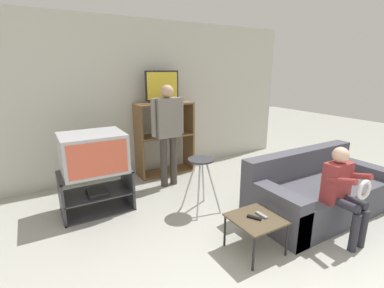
{
  "coord_description": "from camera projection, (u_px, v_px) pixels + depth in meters",
  "views": [
    {
      "loc": [
        -1.48,
        -0.88,
        1.81
      ],
      "look_at": [
        0.21,
        2.01,
        0.9
      ],
      "focal_mm": 26.0,
      "sensor_mm": 36.0,
      "label": 1
    }
  ],
  "objects": [
    {
      "name": "snack_table",
      "position": [
        256.0,
        221.0,
        2.78
      ],
      "size": [
        0.48,
        0.48,
        0.37
      ],
      "color": "brown",
      "rests_on": "ground_plane"
    },
    {
      "name": "television_main",
      "position": [
        93.0,
        153.0,
        3.5
      ],
      "size": [
        0.76,
        0.63,
        0.5
      ],
      "color": "#B2B2B7",
      "rests_on": "tv_stand"
    },
    {
      "name": "television_flat",
      "position": [
        162.0,
        88.0,
        4.61
      ],
      "size": [
        0.59,
        0.2,
        0.53
      ],
      "color": "black",
      "rests_on": "media_shelf"
    },
    {
      "name": "person_seated_child",
      "position": [
        343.0,
        187.0,
        2.93
      ],
      "size": [
        0.33,
        0.43,
        1.02
      ],
      "color": "#2D2D38",
      "rests_on": "ground_plane"
    },
    {
      "name": "media_shelf",
      "position": [
        165.0,
        138.0,
        4.85
      ],
      "size": [
        0.98,
        0.39,
        1.25
      ],
      "color": "brown",
      "rests_on": "ground_plane"
    },
    {
      "name": "person_standing_adult",
      "position": [
        168.0,
        126.0,
        4.24
      ],
      "size": [
        0.53,
        0.2,
        1.58
      ],
      "color": "#3D3833",
      "rests_on": "ground_plane"
    },
    {
      "name": "remote_control_black",
      "position": [
        254.0,
        218.0,
        2.75
      ],
      "size": [
        0.1,
        0.14,
        0.02
      ],
      "primitive_type": "cube",
      "rotation": [
        0.0,
        0.0,
        0.53
      ],
      "color": "black",
      "rests_on": "snack_table"
    },
    {
      "name": "tv_stand",
      "position": [
        96.0,
        191.0,
        3.63
      ],
      "size": [
        0.87,
        0.55,
        0.54
      ],
      "color": "#38383D",
      "rests_on": "ground_plane"
    },
    {
      "name": "couch",
      "position": [
        317.0,
        192.0,
        3.59
      ],
      "size": [
        1.9,
        0.89,
        0.76
      ],
      "color": "#4C4C56",
      "rests_on": "ground_plane"
    },
    {
      "name": "folding_stool",
      "position": [
        201.0,
        170.0,
        3.54
      ],
      "size": [
        0.38,
        0.42,
        0.72
      ],
      "color": "#B7B7BC",
      "rests_on": "ground_plane"
    },
    {
      "name": "remote_control_white",
      "position": [
        262.0,
        215.0,
        2.8
      ],
      "size": [
        0.04,
        0.14,
        0.02
      ],
      "primitive_type": "cube",
      "rotation": [
        0.0,
        0.0,
        0.01
      ],
      "color": "gray",
      "rests_on": "snack_table"
    },
    {
      "name": "wall_back",
      "position": [
        131.0,
        100.0,
        4.66
      ],
      "size": [
        6.4,
        0.06,
        2.6
      ],
      "color": "beige",
      "rests_on": "ground_plane"
    }
  ]
}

